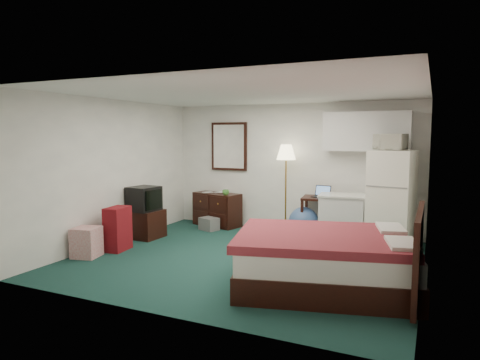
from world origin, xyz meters
The scene contains 25 objects.
floor centered at (0.00, 0.00, 0.00)m, with size 5.00×4.50×0.01m, color #163E38.
ceiling centered at (0.00, 0.00, 2.50)m, with size 5.00×4.50×0.01m, color silver.
walls centered at (0.00, 0.00, 1.25)m, with size 5.01×4.51×2.50m.
mirror centered at (-1.35, 2.22, 1.65)m, with size 0.80×0.06×1.00m, color white, non-canonical shape.
upper_cabinets centered at (1.45, 2.08, 1.95)m, with size 1.50×0.35×0.70m, color silver, non-canonical shape.
headboard centered at (2.46, -0.70, 0.55)m, with size 0.06×1.56×1.00m, color black, non-canonical shape.
dresser centered at (-1.52, 1.98, 0.34)m, with size 1.00×0.46×0.68m, color black, non-canonical shape.
floor_lamp centered at (-0.01, 1.96, 0.85)m, with size 0.37×0.37×1.71m, color #B7802E, non-canonical shape.
desk centered at (0.64, 1.93, 0.37)m, with size 0.59×0.59×0.74m, color black, non-canonical shape.
exercise_ball centered at (0.40, 1.80, 0.28)m, with size 0.55×0.55×0.55m, color #345083.
kitchen_counter centered at (1.13, 1.65, 0.41)m, with size 0.75×0.57×0.82m, color silver, non-canonical shape.
fridge centered at (1.95, 1.63, 0.82)m, with size 0.68×0.68×1.64m, color white, non-canonical shape.
bed centered at (1.40, -0.70, 0.33)m, with size 2.07×1.62×0.66m, color maroon, non-canonical shape.
tv_stand centered at (-2.21, 0.49, 0.26)m, with size 0.51×0.56×0.51m, color black, non-canonical shape.
suitcase centered at (-2.10, -0.42, 0.36)m, with size 0.28×0.44×0.72m, color #5D0E12, non-canonical shape.
retail_box centered at (-2.28, -0.93, 0.23)m, with size 0.37×0.37×0.46m, color silver, non-canonical shape.
file_bin centered at (-1.46, 1.53, 0.12)m, with size 0.36×0.27×0.25m, color slate, non-canonical shape.
cardboard_box_a centered at (0.15, 1.35, 0.12)m, with size 0.28×0.24×0.24m, color #A18046, non-canonical shape.
cardboard_box_b centered at (0.88, 1.58, 0.14)m, with size 0.24×0.29×0.29m, color #A18046, non-canonical shape.
laptop centered at (0.69, 1.90, 0.85)m, with size 0.30×0.25×0.21m, color black, non-canonical shape.
crt_tv centered at (-2.22, 0.44, 0.73)m, with size 0.48×0.51×0.44m, color black, non-canonical shape.
microwave centered at (1.90, 1.61, 1.81)m, with size 0.48×0.27×0.33m, color white.
book_a centered at (-1.77, 1.98, 0.79)m, with size 0.15×0.02×0.21m, color #A18046.
book_b centered at (-1.54, 2.09, 0.81)m, with size 0.18×0.02×0.25m, color #A18046.
mug centered at (-1.22, 1.78, 0.75)m, with size 0.14×0.11×0.14m, color #458A34.
Camera 1 is at (2.59, -5.83, 1.89)m, focal length 32.00 mm.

